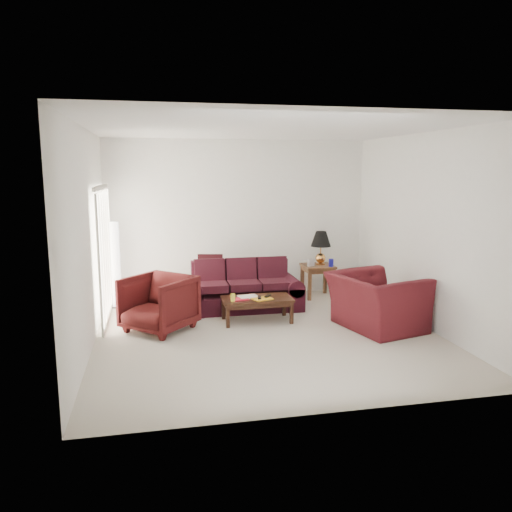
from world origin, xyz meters
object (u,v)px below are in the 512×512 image
at_px(armchair_left, 159,303).
at_px(armchair_right, 376,302).
at_px(floor_lamp, 114,264).
at_px(sofa, 243,286).
at_px(end_table, 318,281).
at_px(coffee_table, 257,310).

xyz_separation_m(armchair_left, armchair_right, (3.30, -0.57, -0.00)).
bearing_deg(armchair_right, floor_lamp, 48.07).
bearing_deg(floor_lamp, sofa, -15.77).
relative_size(end_table, armchair_right, 0.48).
bearing_deg(end_table, floor_lamp, 179.38).
height_order(armchair_left, coffee_table, armchair_left).
bearing_deg(sofa, floor_lamp, 160.68).
xyz_separation_m(floor_lamp, armchair_right, (4.04, -2.09, -0.35)).
height_order(end_table, armchair_right, armchair_right).
relative_size(end_table, armchair_left, 0.67).
xyz_separation_m(end_table, floor_lamp, (-3.78, 0.04, 0.46)).
xyz_separation_m(floor_lamp, coffee_table, (2.31, -1.37, -0.58)).
relative_size(armchair_right, coffee_table, 1.16).
bearing_deg(coffee_table, armchair_left, 162.39).
xyz_separation_m(end_table, armchair_left, (-3.03, -1.47, 0.11)).
distance_m(end_table, armchair_right, 2.07).
distance_m(sofa, armchair_left, 1.71).
xyz_separation_m(sofa, floor_lamp, (-2.21, 0.62, 0.36)).
distance_m(end_table, coffee_table, 1.99).
height_order(floor_lamp, armchair_left, floor_lamp).
bearing_deg(armchair_left, armchair_right, 32.46).
xyz_separation_m(end_table, armchair_right, (0.26, -2.05, 0.11)).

